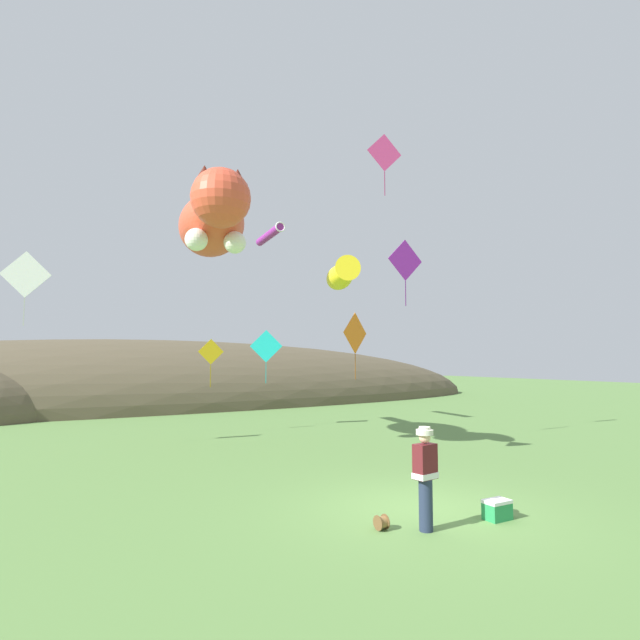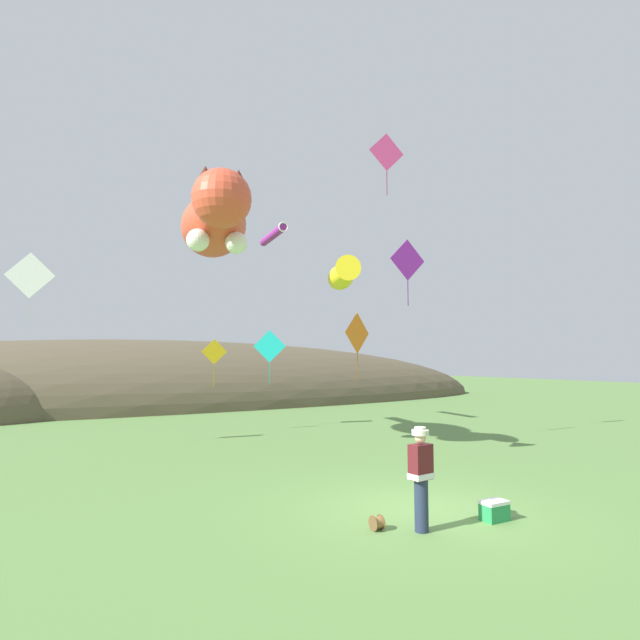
{
  "view_description": "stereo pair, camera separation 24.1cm",
  "coord_description": "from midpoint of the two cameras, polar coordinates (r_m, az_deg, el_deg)",
  "views": [
    {
      "loc": [
        -6.78,
        -7.63,
        2.95
      ],
      "look_at": [
        0.0,
        4.0,
        4.02
      ],
      "focal_mm": 28.0,
      "sensor_mm": 36.0,
      "label": 1
    },
    {
      "loc": [
        -6.57,
        -7.75,
        2.95
      ],
      "look_at": [
        0.0,
        4.0,
        4.02
      ],
      "focal_mm": 28.0,
      "sensor_mm": 36.0,
      "label": 2
    }
  ],
  "objects": [
    {
      "name": "festival_attendant",
      "position": [
        9.24,
        12.22,
        -16.93
      ],
      "size": [
        0.45,
        0.31,
        1.77
      ],
      "color": "#232D47",
      "rests_on": "ground"
    },
    {
      "name": "kite_giant_cat",
      "position": [
        17.24,
        -11.52,
        10.8
      ],
      "size": [
        2.96,
        7.57,
        2.33
      ],
      "color": "#E04C33"
    },
    {
      "name": "kite_diamond_violet",
      "position": [
        18.1,
        10.35,
        6.73
      ],
      "size": [
        1.48,
        0.09,
        2.38
      ],
      "color": "purple"
    },
    {
      "name": "picnic_cooler",
      "position": [
        10.35,
        19.97,
        -19.79
      ],
      "size": [
        0.5,
        0.34,
        0.36
      ],
      "color": "#268C4C",
      "rests_on": "ground"
    },
    {
      "name": "kite_diamond_pink",
      "position": [
        19.18,
        7.99,
        18.43
      ],
      "size": [
        1.38,
        0.23,
        2.3
      ],
      "color": "#E53F8C"
    },
    {
      "name": "kite_diamond_gold",
      "position": [
        20.58,
        -11.67,
        -3.64
      ],
      "size": [
        1.03,
        0.13,
        1.93
      ],
      "color": "yellow"
    },
    {
      "name": "kite_diamond_orange",
      "position": [
        17.6,
        4.67,
        -1.54
      ],
      "size": [
        1.35,
        0.57,
        2.35
      ],
      "color": "orange"
    },
    {
      "name": "kite_fish_windsock",
      "position": [
        15.51,
        2.96,
        5.08
      ],
      "size": [
        1.84,
        2.84,
        0.85
      ],
      "color": "yellow"
    },
    {
      "name": "kite_diamond_teal",
      "position": [
        21.9,
        -5.47,
        -3.03
      ],
      "size": [
        1.26,
        0.68,
        2.32
      ],
      "color": "#19BFBF"
    },
    {
      "name": "distant_hill_ridge",
      "position": [
        34.19,
        -20.76,
        -9.2
      ],
      "size": [
        54.47,
        15.29,
        8.5
      ],
      "color": "brown",
      "rests_on": "ground"
    },
    {
      "name": "kite_diamond_white",
      "position": [
        18.52,
        -29.91,
        4.41
      ],
      "size": [
        1.45,
        0.39,
        2.39
      ],
      "color": "white"
    },
    {
      "name": "ground_plane",
      "position": [
        10.6,
        12.05,
        -20.6
      ],
      "size": [
        120.0,
        120.0,
        0.0
      ],
      "primitive_type": "plane",
      "color": "#5B8442"
    },
    {
      "name": "kite_tube_streamer",
      "position": [
        22.53,
        -5.08,
        9.66
      ],
      "size": [
        0.75,
        3.04,
        0.44
      ],
      "color": "#8C268C"
    },
    {
      "name": "kite_spool",
      "position": [
        9.39,
        7.3,
        -21.99
      ],
      "size": [
        0.17,
        0.26,
        0.26
      ],
      "color": "olive",
      "rests_on": "ground"
    }
  ]
}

